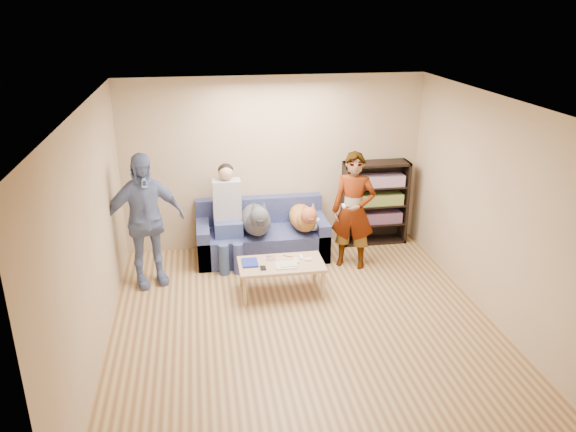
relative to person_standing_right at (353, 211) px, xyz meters
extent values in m
plane|color=brown|center=(-0.99, -1.55, -0.84)|extent=(5.00, 5.00, 0.00)
plane|color=white|center=(-0.99, -1.55, 1.76)|extent=(5.00, 5.00, 0.00)
plane|color=tan|center=(-0.99, 0.95, 0.46)|extent=(4.50, 0.00, 4.50)
plane|color=tan|center=(-0.99, -4.05, 0.46)|extent=(4.50, 0.00, 4.50)
plane|color=tan|center=(-3.24, -1.55, 0.46)|extent=(0.00, 5.00, 5.00)
plane|color=tan|center=(1.26, -1.55, 0.46)|extent=(0.00, 5.00, 5.00)
ellipsoid|color=#BABAC0|center=(-0.51, 0.42, -0.32)|extent=(0.47, 0.40, 0.16)
imported|color=gray|center=(0.00, 0.00, 0.00)|extent=(0.72, 0.62, 1.67)
imported|color=#6E81B0|center=(-2.84, -0.09, 0.07)|extent=(1.15, 0.76, 1.81)
cube|color=white|center=(-0.20, -0.20, 0.16)|extent=(0.05, 0.12, 0.03)
cube|color=#1B2C99|center=(-1.52, -0.59, -0.40)|extent=(0.20, 0.26, 0.03)
cube|color=silver|center=(-1.07, -0.74, -0.41)|extent=(0.26, 0.20, 0.02)
cube|color=beige|center=(-1.04, -0.72, -0.39)|extent=(0.22, 0.17, 0.01)
cube|color=silver|center=(-1.24, -0.52, -0.39)|extent=(0.11, 0.06, 0.05)
cube|color=white|center=(-0.84, -0.54, -0.40)|extent=(0.04, 0.13, 0.03)
cube|color=white|center=(-0.76, -0.62, -0.40)|extent=(0.09, 0.06, 0.03)
cylinder|color=silver|center=(-0.92, -0.66, -0.41)|extent=(0.07, 0.07, 0.02)
cylinder|color=silver|center=(-0.92, -0.58, -0.41)|extent=(0.07, 0.07, 0.02)
cylinder|color=orange|center=(-1.14, -0.80, -0.41)|extent=(0.13, 0.06, 0.01)
cylinder|color=black|center=(-1.00, -0.46, -0.41)|extent=(0.13, 0.08, 0.01)
cube|color=black|center=(-1.37, -0.76, -0.41)|extent=(0.07, 0.12, 0.02)
cube|color=#515B93|center=(-1.24, 0.50, -0.63)|extent=(1.90, 0.85, 0.42)
cube|color=#515B93|center=(-1.24, 0.84, -0.22)|extent=(1.90, 0.18, 0.40)
cube|color=#515B93|center=(-2.10, 0.50, -0.55)|extent=(0.18, 0.85, 0.58)
cube|color=#515B93|center=(-0.38, 0.50, -0.55)|extent=(0.18, 0.85, 0.58)
cube|color=#40578E|center=(-1.73, 0.42, -0.31)|extent=(0.40, 0.38, 0.22)
cylinder|color=#3A5B81|center=(-1.83, 0.00, -0.63)|extent=(0.14, 0.14, 0.47)
cylinder|color=#445096|center=(-1.63, 0.00, -0.63)|extent=(0.14, 0.14, 0.47)
cube|color=#B9B8BD|center=(-1.73, 0.52, 0.08)|extent=(0.40, 0.24, 0.58)
sphere|color=tan|center=(-1.73, 0.52, 0.48)|extent=(0.21, 0.21, 0.21)
ellipsoid|color=black|center=(-1.73, 0.55, 0.51)|extent=(0.22, 0.22, 0.19)
ellipsoid|color=#4D4F58|center=(-1.33, 0.47, -0.23)|extent=(0.43, 0.90, 0.38)
sphere|color=#494D53|center=(-1.33, 0.15, -0.14)|extent=(0.33, 0.33, 0.33)
sphere|color=#4C5057|center=(-1.33, -0.03, 0.01)|extent=(0.26, 0.26, 0.26)
cube|color=black|center=(-1.33, -0.15, -0.03)|extent=(0.08, 0.13, 0.08)
cone|color=#4D4D57|center=(-1.40, 0.00, 0.15)|extent=(0.08, 0.08, 0.13)
cone|color=#494D53|center=(-1.26, 0.00, 0.15)|extent=(0.08, 0.08, 0.13)
cylinder|color=#46474F|center=(-1.33, 0.90, -0.26)|extent=(0.05, 0.29, 0.17)
ellipsoid|color=#C2833B|center=(-0.63, 0.48, -0.25)|extent=(0.38, 0.80, 0.33)
sphere|color=#B08035|center=(-0.63, 0.19, -0.17)|extent=(0.29, 0.29, 0.29)
sphere|color=#AE5B35|center=(-0.63, 0.02, -0.04)|extent=(0.23, 0.23, 0.23)
cube|color=#4F281B|center=(-0.63, -0.09, -0.07)|extent=(0.07, 0.11, 0.07)
cone|color=#C4633C|center=(-0.69, 0.05, 0.08)|extent=(0.07, 0.07, 0.11)
cone|color=#B76D38|center=(-0.57, 0.05, 0.08)|extent=(0.07, 0.07, 0.11)
cylinder|color=#B86838|center=(-0.63, 0.88, -0.28)|extent=(0.04, 0.26, 0.15)
cube|color=tan|center=(-1.12, -0.64, -0.44)|extent=(1.10, 0.60, 0.04)
cylinder|color=tan|center=(-1.62, -0.89, -0.65)|extent=(0.05, 0.05, 0.38)
cylinder|color=tan|center=(-0.62, -0.89, -0.65)|extent=(0.05, 0.05, 0.38)
cylinder|color=tan|center=(-1.62, -0.39, -0.65)|extent=(0.05, 0.05, 0.38)
cylinder|color=tan|center=(-0.62, -0.39, -0.65)|extent=(0.05, 0.05, 0.38)
cube|color=black|center=(0.08, 0.77, -0.19)|extent=(0.04, 0.34, 1.30)
cube|color=black|center=(1.04, 0.77, -0.19)|extent=(0.04, 0.34, 1.30)
cube|color=black|center=(0.56, 0.77, 0.44)|extent=(1.00, 0.34, 0.04)
cube|color=black|center=(0.56, 0.77, -0.82)|extent=(1.00, 0.34, 0.04)
cube|color=black|center=(0.56, 0.93, -0.19)|extent=(1.00, 0.02, 1.30)
cube|color=black|center=(0.56, 0.77, -0.52)|extent=(0.94, 0.32, 0.03)
cube|color=black|center=(0.56, 0.77, -0.22)|extent=(0.94, 0.32, 0.02)
cube|color=black|center=(0.56, 0.77, 0.08)|extent=(0.94, 0.32, 0.02)
cube|color=#B23333|center=(0.56, 0.75, -0.42)|extent=(0.84, 0.24, 0.17)
cube|color=gold|center=(0.56, 0.75, -0.12)|extent=(0.84, 0.24, 0.17)
cube|color=#994C99|center=(0.56, 0.75, 0.18)|extent=(0.84, 0.24, 0.17)
camera|label=1|loc=(-2.10, -7.10, 2.74)|focal=35.00mm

